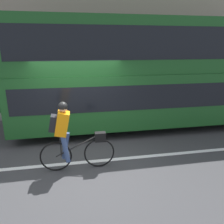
% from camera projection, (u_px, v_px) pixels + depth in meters
% --- Properties ---
extents(ground_plane, '(80.00, 80.00, 0.00)m').
position_uv_depth(ground_plane, '(82.00, 164.00, 5.54)').
color(ground_plane, '#38383A').
extents(road_center_line, '(50.00, 0.14, 0.01)m').
position_uv_depth(road_center_line, '(81.00, 162.00, 5.62)').
color(road_center_line, silver).
rests_on(road_center_line, ground_plane).
extents(sidewalk_curb, '(60.00, 1.82, 0.15)m').
position_uv_depth(sidewalk_curb, '(76.00, 109.00, 10.10)').
color(sidewalk_curb, gray).
rests_on(sidewalk_curb, ground_plane).
extents(building_facade, '(60.00, 0.30, 8.17)m').
position_uv_depth(building_facade, '(71.00, 18.00, 9.93)').
color(building_facade, gray).
rests_on(building_facade, ground_plane).
extents(bus, '(10.03, 2.54, 3.71)m').
position_uv_depth(bus, '(159.00, 70.00, 7.76)').
color(bus, black).
rests_on(bus, ground_plane).
extents(cyclist_on_bike, '(1.78, 0.32, 1.70)m').
position_uv_depth(cyclist_on_bike, '(69.00, 135.00, 5.05)').
color(cyclist_on_bike, black).
rests_on(cyclist_on_bike, ground_plane).
extents(street_sign_post, '(0.36, 0.09, 2.52)m').
position_uv_depth(street_sign_post, '(18.00, 78.00, 9.17)').
color(street_sign_post, '#59595B').
rests_on(street_sign_post, sidewalk_curb).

